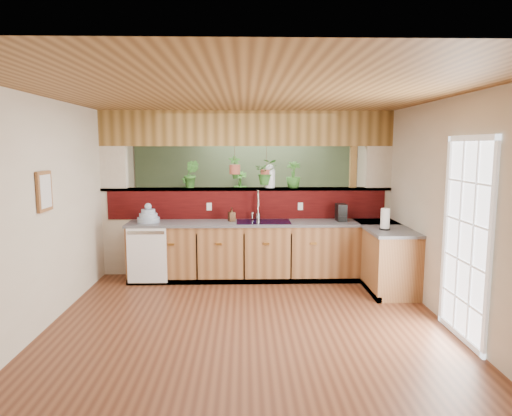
{
  "coord_description": "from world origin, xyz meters",
  "views": [
    {
      "loc": [
        -0.05,
        -5.92,
        2.05
      ],
      "look_at": [
        0.13,
        0.7,
        1.15
      ],
      "focal_mm": 32.0,
      "sensor_mm": 36.0,
      "label": 1
    }
  ],
  "objects_px": {
    "faucet": "(258,204)",
    "paper_towel": "(385,219)",
    "soap_dispenser": "(232,214)",
    "shelving_console": "(215,223)",
    "coffee_maker": "(341,213)",
    "glass_jar": "(270,176)",
    "dish_stack": "(148,216)"
  },
  "relations": [
    {
      "from": "faucet",
      "to": "paper_towel",
      "type": "xyz_separation_m",
      "value": [
        1.74,
        -0.87,
        -0.11
      ]
    },
    {
      "from": "soap_dispenser",
      "to": "shelving_console",
      "type": "bearing_deg",
      "value": 100.11
    },
    {
      "from": "dish_stack",
      "to": "glass_jar",
      "type": "height_order",
      "value": "glass_jar"
    },
    {
      "from": "faucet",
      "to": "dish_stack",
      "type": "distance_m",
      "value": 1.69
    },
    {
      "from": "soap_dispenser",
      "to": "paper_towel",
      "type": "height_order",
      "value": "paper_towel"
    },
    {
      "from": "soap_dispenser",
      "to": "glass_jar",
      "type": "distance_m",
      "value": 0.89
    },
    {
      "from": "dish_stack",
      "to": "paper_towel",
      "type": "xyz_separation_m",
      "value": [
        3.41,
        -0.72,
        0.05
      ]
    },
    {
      "from": "coffee_maker",
      "to": "shelving_console",
      "type": "relative_size",
      "value": 0.16
    },
    {
      "from": "faucet",
      "to": "soap_dispenser",
      "type": "xyz_separation_m",
      "value": [
        -0.41,
        -0.1,
        -0.15
      ]
    },
    {
      "from": "paper_towel",
      "to": "glass_jar",
      "type": "bearing_deg",
      "value": 144.74
    },
    {
      "from": "dish_stack",
      "to": "faucet",
      "type": "bearing_deg",
      "value": 5.07
    },
    {
      "from": "paper_towel",
      "to": "shelving_console",
      "type": "relative_size",
      "value": 0.19
    },
    {
      "from": "dish_stack",
      "to": "soap_dispenser",
      "type": "height_order",
      "value": "dish_stack"
    },
    {
      "from": "soap_dispenser",
      "to": "shelving_console",
      "type": "distance_m",
      "value": 2.31
    },
    {
      "from": "soap_dispenser",
      "to": "glass_jar",
      "type": "relative_size",
      "value": 0.58
    },
    {
      "from": "glass_jar",
      "to": "faucet",
      "type": "bearing_deg",
      "value": -132.07
    },
    {
      "from": "soap_dispenser",
      "to": "paper_towel",
      "type": "relative_size",
      "value": 0.67
    },
    {
      "from": "paper_towel",
      "to": "shelving_console",
      "type": "distance_m",
      "value": 3.96
    },
    {
      "from": "faucet",
      "to": "glass_jar",
      "type": "relative_size",
      "value": 1.29
    },
    {
      "from": "soap_dispenser",
      "to": "shelving_console",
      "type": "height_order",
      "value": "soap_dispenser"
    },
    {
      "from": "paper_towel",
      "to": "coffee_maker",
      "type": "bearing_deg",
      "value": 120.96
    },
    {
      "from": "glass_jar",
      "to": "shelving_console",
      "type": "relative_size",
      "value": 0.22
    },
    {
      "from": "coffee_maker",
      "to": "paper_towel",
      "type": "xyz_separation_m",
      "value": [
        0.45,
        -0.75,
        0.02
      ]
    },
    {
      "from": "dish_stack",
      "to": "shelving_console",
      "type": "relative_size",
      "value": 0.2
    },
    {
      "from": "coffee_maker",
      "to": "soap_dispenser",
      "type": "bearing_deg",
      "value": 178.16
    },
    {
      "from": "dish_stack",
      "to": "glass_jar",
      "type": "distance_m",
      "value": 2.0
    },
    {
      "from": "faucet",
      "to": "dish_stack",
      "type": "relative_size",
      "value": 1.43
    },
    {
      "from": "glass_jar",
      "to": "shelving_console",
      "type": "bearing_deg",
      "value": 117.8
    },
    {
      "from": "faucet",
      "to": "coffee_maker",
      "type": "distance_m",
      "value": 1.3
    },
    {
      "from": "soap_dispenser",
      "to": "coffee_maker",
      "type": "xyz_separation_m",
      "value": [
        1.69,
        -0.01,
        0.02
      ]
    },
    {
      "from": "dish_stack",
      "to": "coffee_maker",
      "type": "bearing_deg",
      "value": 0.65
    },
    {
      "from": "dish_stack",
      "to": "shelving_console",
      "type": "xyz_separation_m",
      "value": [
        0.87,
        2.27,
        -0.49
      ]
    }
  ]
}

